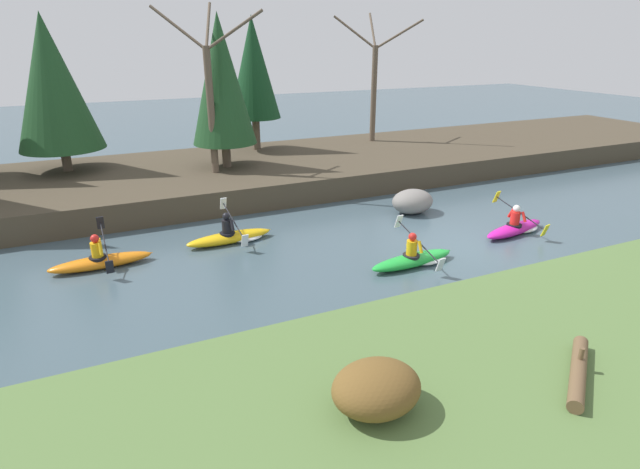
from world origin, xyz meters
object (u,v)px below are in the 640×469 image
object	(u,v)px
kayaker_trailing	(233,236)
driftwood_log	(578,371)
kayaker_far_back	(101,260)
boulder_midstream	(412,201)
kayaker_lead	(517,227)
kayaker_middle	(416,258)

from	to	relation	value
kayaker_trailing	driftwood_log	size ratio (longest dim) A/B	1.67
kayaker_trailing	driftwood_log	xyz separation A→B (m)	(3.01, -10.07, 0.82)
kayaker_far_back	boulder_midstream	xyz separation A→B (m)	(10.58, 0.36, 0.22)
kayaker_lead	kayaker_trailing	distance (m)	9.26
kayaker_lead	kayaker_trailing	bearing A→B (deg)	149.93
kayaker_lead	kayaker_far_back	world-z (taller)	same
kayaker_trailing	boulder_midstream	distance (m)	6.75
kayaker_middle	kayaker_trailing	world-z (taller)	same
kayaker_lead	kayaker_middle	bearing A→B (deg)	178.45
kayaker_lead	kayaker_middle	world-z (taller)	same
kayaker_middle	boulder_midstream	xyz separation A→B (m)	(2.49, 3.84, 0.24)
kayaker_lead	driftwood_log	world-z (taller)	driftwood_log
kayaker_far_back	driftwood_log	distance (m)	11.93
kayaker_lead	kayaker_middle	distance (m)	4.51
kayaker_middle	kayaker_trailing	xyz separation A→B (m)	(-4.26, 3.80, 0.00)
driftwood_log	kayaker_trailing	bearing A→B (deg)	69.18
kayaker_lead	boulder_midstream	size ratio (longest dim) A/B	1.78
kayaker_trailing	kayaker_lead	bearing A→B (deg)	-23.49
kayaker_lead	kayaker_trailing	size ratio (longest dim) A/B	1.00
kayaker_lead	kayaker_far_back	distance (m)	12.86
boulder_midstream	kayaker_trailing	bearing A→B (deg)	-179.65
kayaker_lead	driftwood_log	xyz separation A→B (m)	(-5.71, -6.97, 0.82)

